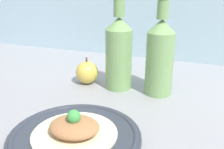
{
  "coord_description": "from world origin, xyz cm",
  "views": [
    {
      "loc": [
        12.77,
        -50.23,
        31.49
      ],
      "look_at": [
        -7.12,
        4.5,
        9.7
      ],
      "focal_mm": 42.0,
      "sensor_mm": 36.0,
      "label": 1
    }
  ],
  "objects_px": {
    "cider_bottle_left": "(119,51)",
    "cider_bottle_right": "(160,55)",
    "plated_food": "(74,128)",
    "apple": "(87,72)",
    "plate": "(75,137)"
  },
  "relations": [
    {
      "from": "plate",
      "to": "cider_bottle_right",
      "type": "relative_size",
      "value": 0.98
    },
    {
      "from": "plate",
      "to": "apple",
      "type": "xyz_separation_m",
      "value": [
        -0.11,
        0.29,
        0.03
      ]
    },
    {
      "from": "plated_food",
      "to": "apple",
      "type": "xyz_separation_m",
      "value": [
        -0.11,
        0.29,
        0.01
      ]
    },
    {
      "from": "plated_food",
      "to": "cider_bottle_left",
      "type": "relative_size",
      "value": 0.63
    },
    {
      "from": "plate",
      "to": "cider_bottle_left",
      "type": "xyz_separation_m",
      "value": [
        -0.01,
        0.29,
        0.1
      ]
    },
    {
      "from": "plate",
      "to": "plated_food",
      "type": "relative_size",
      "value": 1.55
    },
    {
      "from": "cider_bottle_right",
      "to": "apple",
      "type": "height_order",
      "value": "cider_bottle_right"
    },
    {
      "from": "cider_bottle_left",
      "to": "cider_bottle_right",
      "type": "relative_size",
      "value": 1.0
    },
    {
      "from": "plate",
      "to": "cider_bottle_right",
      "type": "distance_m",
      "value": 0.33
    },
    {
      "from": "plate",
      "to": "cider_bottle_left",
      "type": "distance_m",
      "value": 0.31
    },
    {
      "from": "cider_bottle_right",
      "to": "cider_bottle_left",
      "type": "bearing_deg",
      "value": 180.0
    },
    {
      "from": "plate",
      "to": "cider_bottle_left",
      "type": "bearing_deg",
      "value": 91.07
    },
    {
      "from": "cider_bottle_left",
      "to": "apple",
      "type": "bearing_deg",
      "value": -179.55
    },
    {
      "from": "cider_bottle_left",
      "to": "apple",
      "type": "distance_m",
      "value": 0.13
    },
    {
      "from": "cider_bottle_right",
      "to": "apple",
      "type": "xyz_separation_m",
      "value": [
        -0.22,
        -0.0,
        -0.08
      ]
    }
  ]
}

